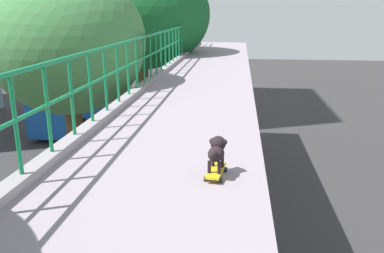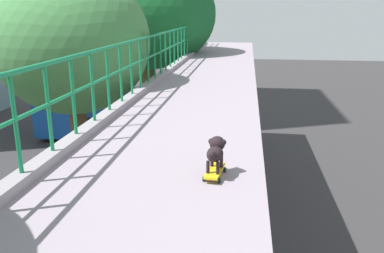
% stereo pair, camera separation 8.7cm
% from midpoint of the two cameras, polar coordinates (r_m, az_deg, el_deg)
% --- Properties ---
extents(overpass_deck, '(2.50, 38.59, 0.54)m').
position_cam_midpoint_polar(overpass_deck, '(3.83, -8.25, -14.65)').
color(overpass_deck, gray).
rests_on(overpass_deck, bridge_pier).
extents(green_railing, '(0.20, 36.66, 1.14)m').
position_cam_midpoint_polar(green_railing, '(4.08, -25.06, -5.91)').
color(green_railing, gray).
rests_on(green_railing, overpass_deck).
extents(city_bus, '(2.49, 10.59, 3.32)m').
position_cam_midpoint_polar(city_bus, '(28.05, -14.52, 4.66)').
color(city_bus, '#144593').
rests_on(city_bus, ground).
extents(roadside_tree_mid, '(3.68, 3.68, 8.24)m').
position_cam_midpoint_polar(roadside_tree_mid, '(10.06, -16.43, 11.09)').
color(roadside_tree_mid, brown).
rests_on(roadside_tree_mid, ground).
extents(roadside_tree_far, '(5.74, 5.74, 9.30)m').
position_cam_midpoint_polar(roadside_tree_far, '(17.15, -6.42, 15.39)').
color(roadside_tree_far, '#4D4421').
rests_on(roadside_tree_far, ground).
extents(toy_skateboard, '(0.23, 0.46, 0.08)m').
position_cam_midpoint_polar(toy_skateboard, '(4.25, 3.85, -6.35)').
color(toy_skateboard, gold).
rests_on(toy_skateboard, overpass_deck).
extents(small_dog, '(0.21, 0.40, 0.34)m').
position_cam_midpoint_polar(small_dog, '(4.19, 4.00, -3.39)').
color(small_dog, black).
rests_on(small_dog, toy_skateboard).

